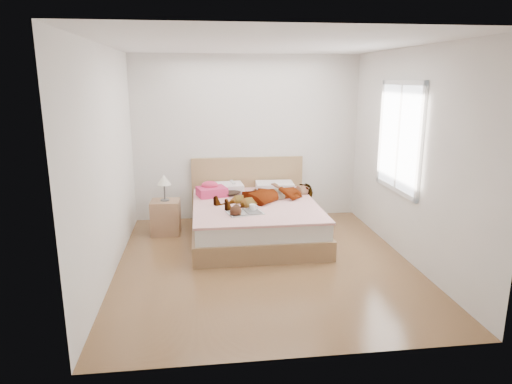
{
  "coord_description": "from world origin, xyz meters",
  "views": [
    {
      "loc": [
        -0.77,
        -5.23,
        2.23
      ],
      "look_at": [
        0.0,
        0.85,
        0.7
      ],
      "focal_mm": 32.0,
      "sensor_mm": 36.0,
      "label": 1
    }
  ],
  "objects_px": {
    "woman": "(269,192)",
    "plush_toy": "(236,210)",
    "bed": "(254,217)",
    "magazine": "(245,213)",
    "phone": "(233,182)",
    "towel": "(211,190)",
    "nightstand": "(166,214)",
    "coffee_mug": "(253,208)"
  },
  "relations": [
    {
      "from": "bed",
      "to": "magazine",
      "type": "relative_size",
      "value": 4.07
    },
    {
      "from": "bed",
      "to": "nightstand",
      "type": "distance_m",
      "value": 1.31
    },
    {
      "from": "phone",
      "to": "coffee_mug",
      "type": "xyz_separation_m",
      "value": [
        0.19,
        -0.96,
        -0.14
      ]
    },
    {
      "from": "bed",
      "to": "coffee_mug",
      "type": "distance_m",
      "value": 0.55
    },
    {
      "from": "woman",
      "to": "bed",
      "type": "bearing_deg",
      "value": -95.2
    },
    {
      "from": "nightstand",
      "to": "magazine",
      "type": "bearing_deg",
      "value": -36.6
    },
    {
      "from": "towel",
      "to": "woman",
      "type": "bearing_deg",
      "value": -21.4
    },
    {
      "from": "bed",
      "to": "coffee_mug",
      "type": "height_order",
      "value": "bed"
    },
    {
      "from": "coffee_mug",
      "to": "woman",
      "type": "bearing_deg",
      "value": 61.38
    },
    {
      "from": "woman",
      "to": "towel",
      "type": "relative_size",
      "value": 3.36
    },
    {
      "from": "phone",
      "to": "towel",
      "type": "height_order",
      "value": "towel"
    },
    {
      "from": "magazine",
      "to": "towel",
      "type": "bearing_deg",
      "value": 112.74
    },
    {
      "from": "woman",
      "to": "bed",
      "type": "height_order",
      "value": "bed"
    },
    {
      "from": "phone",
      "to": "towel",
      "type": "bearing_deg",
      "value": 165.88
    },
    {
      "from": "woman",
      "to": "plush_toy",
      "type": "height_order",
      "value": "woman"
    },
    {
      "from": "bed",
      "to": "coffee_mug",
      "type": "relative_size",
      "value": 16.34
    },
    {
      "from": "woman",
      "to": "plush_toy",
      "type": "relative_size",
      "value": 6.64
    },
    {
      "from": "coffee_mug",
      "to": "towel",
      "type": "bearing_deg",
      "value": 120.56
    },
    {
      "from": "woman",
      "to": "phone",
      "type": "relative_size",
      "value": 16.54
    },
    {
      "from": "phone",
      "to": "coffee_mug",
      "type": "distance_m",
      "value": 0.99
    },
    {
      "from": "towel",
      "to": "nightstand",
      "type": "height_order",
      "value": "nightstand"
    },
    {
      "from": "towel",
      "to": "plush_toy",
      "type": "xyz_separation_m",
      "value": [
        0.28,
        -1.04,
        -0.02
      ]
    },
    {
      "from": "bed",
      "to": "plush_toy",
      "type": "height_order",
      "value": "bed"
    },
    {
      "from": "magazine",
      "to": "plush_toy",
      "type": "relative_size",
      "value": 2.06
    },
    {
      "from": "plush_toy",
      "to": "towel",
      "type": "bearing_deg",
      "value": 105.15
    },
    {
      "from": "plush_toy",
      "to": "magazine",
      "type": "bearing_deg",
      "value": 29.98
    },
    {
      "from": "phone",
      "to": "bed",
      "type": "xyz_separation_m",
      "value": [
        0.27,
        -0.49,
        -0.42
      ]
    },
    {
      "from": "phone",
      "to": "towel",
      "type": "relative_size",
      "value": 0.2
    },
    {
      "from": "coffee_mug",
      "to": "plush_toy",
      "type": "relative_size",
      "value": 0.51
    },
    {
      "from": "bed",
      "to": "plush_toy",
      "type": "bearing_deg",
      "value": -116.84
    },
    {
      "from": "towel",
      "to": "coffee_mug",
      "type": "xyz_separation_m",
      "value": [
        0.52,
        -0.88,
        -0.04
      ]
    },
    {
      "from": "plush_toy",
      "to": "nightstand",
      "type": "distance_m",
      "value": 1.33
    },
    {
      "from": "phone",
      "to": "plush_toy",
      "type": "xyz_separation_m",
      "value": [
        -0.04,
        -1.12,
        -0.12
      ]
    },
    {
      "from": "bed",
      "to": "towel",
      "type": "bearing_deg",
      "value": 145.4
    },
    {
      "from": "woman",
      "to": "nightstand",
      "type": "distance_m",
      "value": 1.55
    },
    {
      "from": "magazine",
      "to": "plush_toy",
      "type": "xyz_separation_m",
      "value": [
        -0.12,
        -0.07,
        0.06
      ]
    },
    {
      "from": "phone",
      "to": "nightstand",
      "type": "height_order",
      "value": "nightstand"
    },
    {
      "from": "phone",
      "to": "nightstand",
      "type": "xyz_separation_m",
      "value": [
        -1.01,
        -0.24,
        -0.41
      ]
    },
    {
      "from": "coffee_mug",
      "to": "nightstand",
      "type": "bearing_deg",
      "value": 149.12
    },
    {
      "from": "bed",
      "to": "towel",
      "type": "xyz_separation_m",
      "value": [
        -0.6,
        0.42,
        0.32
      ]
    },
    {
      "from": "phone",
      "to": "magazine",
      "type": "xyz_separation_m",
      "value": [
        0.08,
        -1.05,
        -0.18
      ]
    },
    {
      "from": "bed",
      "to": "magazine",
      "type": "distance_m",
      "value": 0.64
    }
  ]
}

